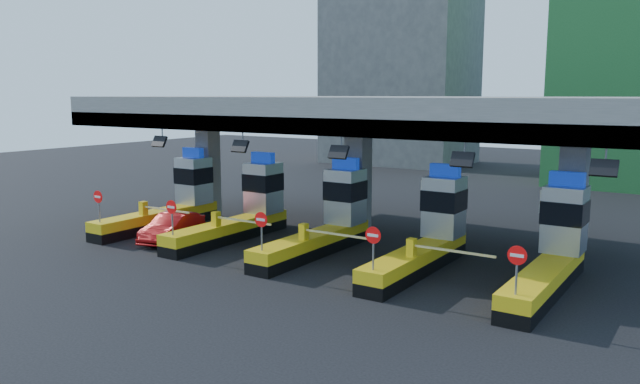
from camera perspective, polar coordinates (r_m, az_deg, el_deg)
The scene contains 9 objects.
ground at distance 28.76m, azimuth 0.45°, elevation -5.40°, with size 120.00×120.00×0.00m, color black.
toll_canopy at distance 30.33m, azimuth 3.44°, elevation 7.05°, with size 28.00×12.09×7.00m.
toll_lane_far_left at distance 35.00m, azimuth -13.16°, elevation -0.71°, with size 4.43×8.00×4.16m.
toll_lane_left at distance 31.60m, azimuth -6.90°, elevation -1.56°, with size 4.43×8.00×4.16m.
toll_lane_center at distance 28.68m, azimuth 0.76°, elevation -2.58°, with size 4.43×8.00×4.16m.
toll_lane_right at distance 26.38m, azimuth 9.97°, elevation -3.73°, with size 4.43×8.00×4.16m.
toll_lane_far_right at distance 24.89m, azimuth 20.62°, elevation -4.94°, with size 4.43×8.00×4.16m.
bg_building_concrete at distance 66.19m, azimuth 7.36°, elevation 10.49°, with size 14.00×10.00×18.00m, color #4C4C49.
red_car at distance 31.36m, azimuth -13.35°, elevation -3.16°, with size 1.44×4.13×1.36m, color #9C0C0C.
Camera 1 is at (15.14, -23.40, 7.12)m, focal length 35.00 mm.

